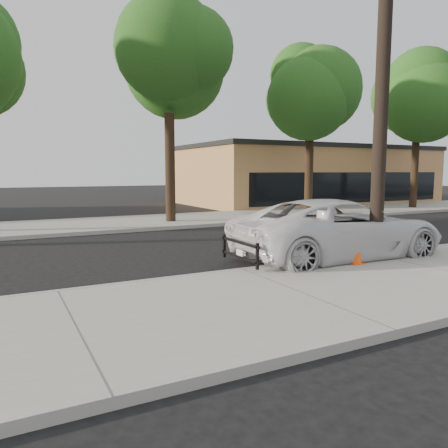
{
  "coord_description": "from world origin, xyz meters",
  "views": [
    {
      "loc": [
        -4.92,
        -10.66,
        2.39
      ],
      "look_at": [
        0.36,
        -0.55,
        1.0
      ],
      "focal_mm": 35.0,
      "sensor_mm": 36.0,
      "label": 1
    }
  ],
  "objects": [
    {
      "name": "near_sidewalk",
      "position": [
        0.0,
        -4.3,
        0.07
      ],
      "size": [
        90.0,
        4.4,
        0.15
      ],
      "primitive_type": "cube",
      "color": "gray",
      "rests_on": "ground"
    },
    {
      "name": "curb_near",
      "position": [
        0.0,
        -2.1,
        0.07
      ],
      "size": [
        90.0,
        0.12,
        0.16
      ],
      "primitive_type": "cube",
      "color": "#9E9B93",
      "rests_on": "ground"
    },
    {
      "name": "traffic_cone",
      "position": [
        2.75,
        -2.89,
        0.5
      ],
      "size": [
        0.39,
        0.39,
        0.73
      ],
      "rotation": [
        0.0,
        0.0,
        -0.05
      ],
      "color": "#F74E0D",
      "rests_on": "near_sidewalk"
    },
    {
      "name": "building_main",
      "position": [
        16.0,
        16.0,
        2.0
      ],
      "size": [
        18.0,
        10.0,
        4.0
      ],
      "primitive_type": "cube",
      "color": "tan",
      "rests_on": "ground"
    },
    {
      "name": "tree_e",
      "position": [
        18.21,
        7.74,
        6.7
      ],
      "size": [
        4.8,
        4.65,
        9.25
      ],
      "color": "black",
      "rests_on": "far_sidewalk"
    },
    {
      "name": "utility_pole",
      "position": [
        3.6,
        -2.7,
        4.7
      ],
      "size": [
        1.4,
        0.34,
        9.0
      ],
      "color": "black",
      "rests_on": "near_sidewalk"
    },
    {
      "name": "police_cruiser",
      "position": [
        3.22,
        -1.74,
        0.82
      ],
      "size": [
        6.02,
        2.95,
        1.65
      ],
      "primitive_type": "imported",
      "rotation": [
        0.0,
        0.0,
        1.53
      ],
      "color": "silver",
      "rests_on": "ground"
    },
    {
      "name": "tree_d",
      "position": [
        10.2,
        7.95,
        6.37
      ],
      "size": [
        4.5,
        4.35,
        8.75
      ],
      "color": "black",
      "rests_on": "far_sidewalk"
    },
    {
      "name": "tree_c",
      "position": [
        2.22,
        7.64,
        6.91
      ],
      "size": [
        4.96,
        4.8,
        9.55
      ],
      "color": "black",
      "rests_on": "far_sidewalk"
    },
    {
      "name": "far_sidewalk",
      "position": [
        0.0,
        8.5,
        0.07
      ],
      "size": [
        90.0,
        5.0,
        0.15
      ],
      "primitive_type": "cube",
      "color": "gray",
      "rests_on": "ground"
    },
    {
      "name": "ground",
      "position": [
        0.0,
        0.0,
        0.0
      ],
      "size": [
        120.0,
        120.0,
        0.0
      ],
      "primitive_type": "plane",
      "color": "black",
      "rests_on": "ground"
    }
  ]
}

